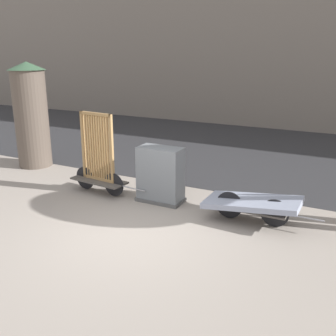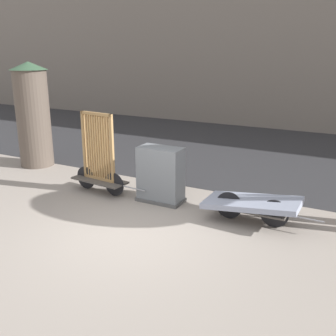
{
  "view_description": "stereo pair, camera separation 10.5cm",
  "coord_description": "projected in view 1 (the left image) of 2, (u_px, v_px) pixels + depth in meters",
  "views": [
    {
      "loc": [
        3.92,
        -5.97,
        3.52
      ],
      "look_at": [
        0.0,
        1.64,
        0.92
      ],
      "focal_mm": 42.0,
      "sensor_mm": 36.0,
      "label": 1
    },
    {
      "loc": [
        4.01,
        -5.92,
        3.52
      ],
      "look_at": [
        0.0,
        1.64,
        0.92
      ],
      "focal_mm": 42.0,
      "sensor_mm": 36.0,
      "label": 2
    }
  ],
  "objects": [
    {
      "name": "bike_cart_with_mattress",
      "position": [
        252.0,
        204.0,
        8.23
      ],
      "size": [
        2.44,
        0.92,
        0.61
      ],
      "rotation": [
        0.0,
        0.0,
        0.0
      ],
      "color": "#4C4742",
      "rests_on": "ground_plane"
    },
    {
      "name": "road_strip",
      "position": [
        243.0,
        150.0,
        14.26
      ],
      "size": [
        56.0,
        9.05,
        0.01
      ],
      "color": "#2D2D30",
      "rests_on": "ground_plane"
    },
    {
      "name": "ground_plane",
      "position": [
        130.0,
        233.0,
        7.82
      ],
      "size": [
        60.0,
        60.0,
        0.0
      ],
      "primitive_type": "plane",
      "color": "gray"
    },
    {
      "name": "advertising_column",
      "position": [
        31.0,
        114.0,
        11.95
      ],
      "size": [
        1.13,
        1.13,
        3.17
      ],
      "color": "brown",
      "rests_on": "ground_plane"
    },
    {
      "name": "utility_cabinet",
      "position": [
        161.0,
        176.0,
        9.31
      ],
      "size": [
        1.11,
        0.59,
        1.33
      ],
      "color": "#4C4C4C",
      "rests_on": "ground_plane"
    },
    {
      "name": "bike_cart_with_bedframe",
      "position": [
        98.0,
        165.0,
        9.86
      ],
      "size": [
        2.22,
        0.71,
        2.05
      ],
      "rotation": [
        0.0,
        0.0,
        -0.1
      ],
      "color": "#4C4742",
      "rests_on": "ground_plane"
    }
  ]
}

